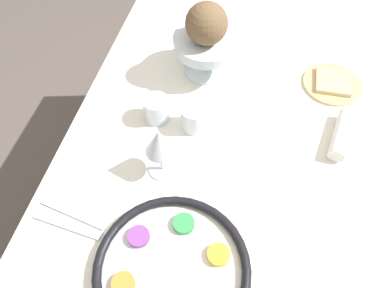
# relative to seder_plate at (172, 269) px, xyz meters

# --- Properties ---
(ground_plane) EXTENTS (8.00, 8.00, 0.00)m
(ground_plane) POSITION_rel_seder_plate_xyz_m (0.33, -0.08, -0.74)
(ground_plane) COLOR #564C47
(dining_table) EXTENTS (1.54, 0.87, 0.73)m
(dining_table) POSITION_rel_seder_plate_xyz_m (0.33, -0.08, -0.38)
(dining_table) COLOR silver
(dining_table) RESTS_ON ground_plane
(seder_plate) EXTENTS (0.32, 0.32, 0.03)m
(seder_plate) POSITION_rel_seder_plate_xyz_m (0.00, 0.00, 0.00)
(seder_plate) COLOR silver
(seder_plate) RESTS_ON dining_table
(wine_glass) EXTENTS (0.07, 0.07, 0.15)m
(wine_glass) POSITION_rel_seder_plate_xyz_m (0.23, 0.09, 0.09)
(wine_glass) COLOR silver
(wine_glass) RESTS_ON dining_table
(fruit_stand) EXTENTS (0.19, 0.19, 0.12)m
(fruit_stand) POSITION_rel_seder_plate_xyz_m (0.59, 0.05, 0.08)
(fruit_stand) COLOR silver
(fruit_stand) RESTS_ON dining_table
(orange_fruit) EXTENTS (0.08, 0.08, 0.08)m
(orange_fruit) POSITION_rel_seder_plate_xyz_m (0.61, 0.05, 0.14)
(orange_fruit) COLOR orange
(orange_fruit) RESTS_ON fruit_stand
(coconut) EXTENTS (0.11, 0.11, 0.11)m
(coconut) POSITION_rel_seder_plate_xyz_m (0.57, 0.05, 0.16)
(coconut) COLOR brown
(coconut) RESTS_ON fruit_stand
(bread_plate) EXTENTS (0.16, 0.16, 0.02)m
(bread_plate) POSITION_rel_seder_plate_xyz_m (0.61, -0.31, -0.01)
(bread_plate) COLOR tan
(bread_plate) RESTS_ON dining_table
(napkin_roll) EXTENTS (0.15, 0.07, 0.04)m
(napkin_roll) POSITION_rel_seder_plate_xyz_m (0.42, -0.33, 0.01)
(napkin_roll) COLOR white
(napkin_roll) RESTS_ON dining_table
(cup_near) EXTENTS (0.07, 0.07, 0.07)m
(cup_near) POSITION_rel_seder_plate_xyz_m (0.38, 0.04, 0.02)
(cup_near) COLOR silver
(cup_near) RESTS_ON dining_table
(cup_mid) EXTENTS (0.07, 0.07, 0.07)m
(cup_mid) POSITION_rel_seder_plate_xyz_m (0.38, 0.14, 0.02)
(cup_mid) COLOR silver
(cup_mid) RESTS_ON dining_table
(fork_left) EXTENTS (0.04, 0.17, 0.01)m
(fork_left) POSITION_rel_seder_plate_xyz_m (0.04, 0.25, -0.01)
(fork_left) COLOR silver
(fork_left) RESTS_ON dining_table
(fork_right) EXTENTS (0.05, 0.16, 0.01)m
(fork_right) POSITION_rel_seder_plate_xyz_m (0.07, 0.25, -0.01)
(fork_right) COLOR silver
(fork_right) RESTS_ON dining_table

